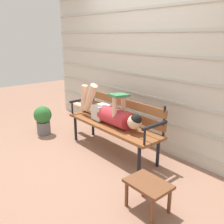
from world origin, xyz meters
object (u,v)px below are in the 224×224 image
object	(u,v)px
reclining_person	(109,113)
footstool	(148,187)
park_bench	(116,120)
potted_plant	(43,119)

from	to	relation	value
reclining_person	footstool	bearing A→B (deg)	-23.48
park_bench	potted_plant	world-z (taller)	park_bench
footstool	potted_plant	bearing A→B (deg)	177.90
park_bench	potted_plant	distance (m)	1.41
reclining_person	potted_plant	xyz separation A→B (m)	(-1.21, -0.47, -0.31)
park_bench	footstool	world-z (taller)	park_bench
park_bench	potted_plant	bearing A→B (deg)	-157.42
reclining_person	potted_plant	world-z (taller)	reclining_person
reclining_person	footstool	world-z (taller)	reclining_person
footstool	potted_plant	distance (m)	2.50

